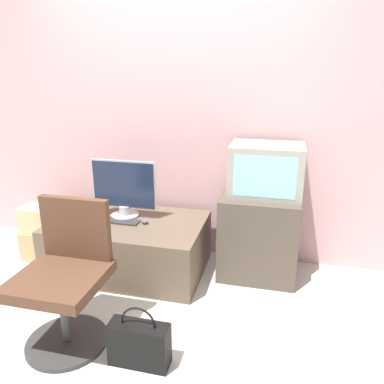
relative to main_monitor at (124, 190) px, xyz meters
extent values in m
plane|color=beige|center=(0.40, -0.93, -0.68)|extent=(12.00, 12.00, 0.00)
cube|color=#CC9EA3|center=(0.40, 0.39, 0.62)|extent=(4.40, 0.05, 2.60)
cube|color=brown|center=(0.06, -0.09, -0.46)|extent=(1.25, 0.79, 0.44)
cube|color=#4C4238|center=(1.12, 0.09, -0.34)|extent=(0.62, 0.49, 0.69)
cylinder|color=#B2B2B7|center=(0.00, 0.00, -0.23)|extent=(0.23, 0.23, 0.02)
cylinder|color=#B2B2B7|center=(0.00, 0.00, -0.18)|extent=(0.10, 0.10, 0.08)
cube|color=#B2B2B7|center=(0.00, 0.00, 0.05)|extent=(0.56, 0.01, 0.41)
cube|color=#19233D|center=(0.00, 0.00, 0.05)|extent=(0.53, 0.02, 0.38)
cube|color=#2D2D2D|center=(0.02, -0.13, -0.23)|extent=(0.29, 0.11, 0.01)
ellipsoid|color=#4C4C51|center=(0.22, -0.12, -0.22)|extent=(0.06, 0.04, 0.04)
cube|color=gray|center=(1.15, 0.12, 0.21)|extent=(0.56, 0.40, 0.41)
cube|color=#8CC6E5|center=(1.15, -0.08, 0.21)|extent=(0.46, 0.01, 0.32)
cylinder|color=#333333|center=(0.04, -1.06, -0.67)|extent=(0.50, 0.50, 0.03)
cylinder|color=#4C4C51|center=(0.04, -1.06, -0.46)|extent=(0.05, 0.05, 0.39)
cube|color=#513323|center=(0.04, -1.06, -0.22)|extent=(0.51, 0.51, 0.07)
cube|color=#513323|center=(0.04, -0.83, 0.01)|extent=(0.46, 0.05, 0.40)
cube|color=tan|center=(-0.77, -0.09, -0.55)|extent=(0.33, 0.25, 0.27)
cube|color=#D1B27F|center=(-0.77, -0.09, -0.30)|extent=(0.30, 0.23, 0.23)
cube|color=black|center=(0.54, -1.10, -0.55)|extent=(0.35, 0.13, 0.27)
torus|color=black|center=(0.54, -1.10, -0.40)|extent=(0.21, 0.01, 0.21)
cube|color=navy|center=(-0.62, -0.39, -0.67)|extent=(0.20, 0.15, 0.02)
camera|label=1|loc=(1.26, -2.75, 0.97)|focal=35.00mm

